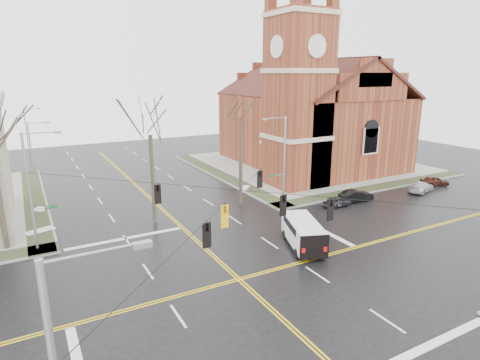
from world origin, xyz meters
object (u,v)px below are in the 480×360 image
church (308,108)px  cargo_van (302,231)px  signal_pole_ne (283,158)px  parked_car_c (421,187)px  tree_nw_near (150,129)px  parked_car_b (356,196)px  signal_pole_nw (32,188)px  parked_car_a (337,202)px  tree_ne (241,116)px  parked_car_d (435,181)px  streetlight_north_a (33,155)px  streetlight_north_b (28,132)px

church → cargo_van: church is taller
signal_pole_ne → parked_car_c: 17.76m
parked_car_c → tree_nw_near: 31.33m
cargo_van → parked_car_b: (11.98, 6.36, -0.62)m
signal_pole_ne → church: bearing=44.7°
signal_pole_nw → cargo_van: (18.27, -9.20, -3.69)m
parked_car_a → parked_car_b: (2.94, 0.35, 0.09)m
parked_car_a → tree_ne: bearing=56.2°
tree_ne → tree_nw_near: bearing=-177.1°
church → parked_car_b: (-5.84, -16.12, -7.80)m
signal_pole_nw → tree_ne: size_ratio=0.70×
signal_pole_nw → parked_car_d: (43.27, -2.76, -4.38)m
cargo_van → parked_car_c: size_ratio=1.45×
cargo_van → parked_car_c: (21.18, 5.44, -0.66)m
parked_car_b → parked_car_c: 9.24m
parked_car_b → tree_nw_near: tree_nw_near is taller
streetlight_north_a → signal_pole_ne: bearing=-36.9°
streetlight_north_a → parked_car_b: 35.55m
church → streetlight_north_b: (-35.42, 23.22, -3.97)m
signal_pole_ne → parked_car_a: bearing=-34.3°
church → parked_car_a: bearing=-118.1°
parked_car_b → parked_car_d: (13.02, 0.07, -0.07)m
signal_pole_ne → parked_car_d: (20.63, -2.76, -4.38)m
church → parked_car_d: bearing=-65.9°
streetlight_north_a → streetlight_north_b: 20.00m
parked_car_a → parked_car_c: (12.14, -0.58, 0.05)m
parked_car_a → tree_nw_near: size_ratio=0.27×
streetlight_north_b → parked_car_a: (26.64, -39.68, -3.92)m
streetlight_north_a → parked_car_a: bearing=-36.5°
church → streetlight_north_a: bearing=174.8°
streetlight_north_b → tree_ne: size_ratio=0.63×
parked_car_a → tree_ne: size_ratio=0.25×
parked_car_d → tree_nw_near: bearing=107.6°
streetlight_north_b → parked_car_a: bearing=-56.1°
parked_car_a → parked_car_b: size_ratio=0.83×
cargo_van → parked_car_a: size_ratio=1.86×
church → parked_car_a: church is taller
streetlight_north_a → tree_nw_near: bearing=-59.3°
parked_car_d → church: bearing=48.8°
parked_car_b → streetlight_north_b: bearing=41.8°
tree_nw_near → parked_car_a: bearing=-14.6°
signal_pole_ne → streetlight_north_b: (-21.97, 36.50, -0.48)m
signal_pole_nw → streetlight_north_b: signal_pole_nw is taller
tree_ne → signal_pole_nw: bearing=-174.3°
tree_ne → signal_pole_ne: bearing=-26.4°
parked_car_b → parked_car_c: bearing=-90.9°
parked_car_b → tree_nw_near: bearing=83.1°
parked_car_b → parked_car_d: bearing=-84.9°
signal_pole_ne → tree_ne: bearing=153.6°
signal_pole_nw → parked_car_a: (27.31, -3.18, -4.40)m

